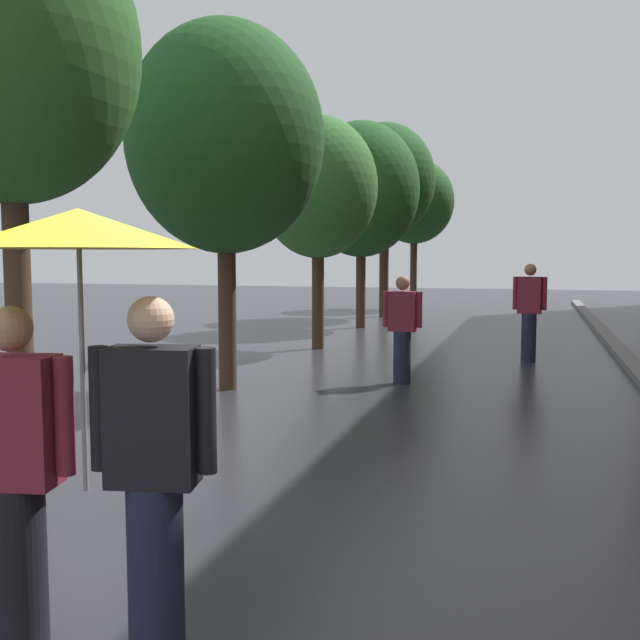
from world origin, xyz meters
The scene contains 10 objects.
kerb_strip centered at (3.20, 10.00, 0.06)m, with size 0.30×36.00×0.12m, color slate.
street_tree_0 centered at (-2.88, 2.66, 3.69)m, with size 2.27×2.27×5.08m.
street_tree_1 centered at (-2.59, 6.57, 3.50)m, with size 2.76×2.76×5.11m.
street_tree_2 centered at (-2.65, 11.23, 3.26)m, with size 2.41×2.41×4.70m.
street_tree_3 centered at (-2.82, 15.72, 3.62)m, with size 3.05×3.05×5.39m.
street_tree_4 centered at (-2.92, 19.26, 4.21)m, with size 3.11×3.11×5.98m.
street_tree_5 centered at (-2.66, 23.37, 3.86)m, with size 2.87×2.87×5.41m.
couple_under_umbrella centered at (-0.41, 0.06, 1.37)m, with size 1.24×1.07×2.10m.
pedestrian_walking_midground centered at (1.50, 10.53, 0.93)m, with size 0.59×0.36×1.76m.
pedestrian_walking_far centered at (-0.28, 7.72, 0.81)m, with size 0.59×0.26×1.60m.
Camera 1 is at (1.56, -2.73, 1.89)m, focal length 40.23 mm.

